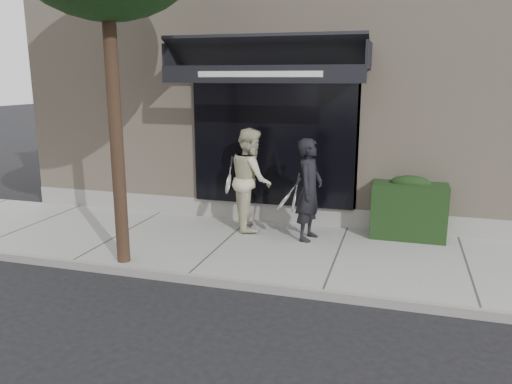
% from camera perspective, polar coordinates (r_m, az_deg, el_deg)
% --- Properties ---
extents(ground, '(80.00, 80.00, 0.00)m').
position_cam_1_polar(ground, '(8.44, 9.25, -7.71)').
color(ground, black).
rests_on(ground, ground).
extents(sidewalk, '(20.00, 3.00, 0.12)m').
position_cam_1_polar(sidewalk, '(8.42, 9.27, -7.33)').
color(sidewalk, gray).
rests_on(sidewalk, ground).
extents(curb, '(20.00, 0.10, 0.14)m').
position_cam_1_polar(curb, '(6.99, 7.60, -11.53)').
color(curb, gray).
rests_on(curb, ground).
extents(building_facade, '(14.30, 8.04, 5.64)m').
position_cam_1_polar(building_facade, '(12.84, 12.58, 11.70)').
color(building_facade, tan).
rests_on(building_facade, ground).
extents(hedge, '(1.30, 0.70, 1.14)m').
position_cam_1_polar(hedge, '(9.39, 17.06, -1.78)').
color(hedge, black).
rests_on(hedge, sidewalk).
extents(pedestrian_front, '(0.76, 0.87, 1.81)m').
position_cam_1_polar(pedestrian_front, '(8.82, 6.09, 0.25)').
color(pedestrian_front, black).
rests_on(pedestrian_front, sidewalk).
extents(pedestrian_back, '(1.05, 1.16, 1.93)m').
position_cam_1_polar(pedestrian_back, '(9.40, -0.60, 1.49)').
color(pedestrian_back, beige).
rests_on(pedestrian_back, sidewalk).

